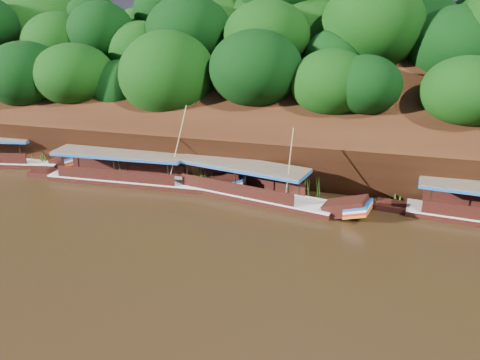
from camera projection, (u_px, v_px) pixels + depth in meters
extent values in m
plane|color=black|center=(257.00, 256.00, 24.32)|extent=(160.00, 160.00, 0.00)
cube|color=black|center=(305.00, 122.00, 37.53)|extent=(120.00, 16.12, 13.64)
cube|color=black|center=(318.00, 134.00, 47.77)|extent=(120.00, 24.00, 12.00)
ellipsoid|color=#093408|center=(29.00, 39.00, 48.67)|extent=(20.00, 10.00, 8.00)
ellipsoid|color=#093408|center=(230.00, 120.00, 38.16)|extent=(18.00, 8.00, 6.40)
ellipsoid|color=#093408|center=(320.00, 42.00, 41.85)|extent=(24.00, 11.00, 8.40)
cube|color=black|center=(251.00, 198.00, 31.67)|extent=(11.71, 4.47, 0.86)
cube|color=silver|center=(251.00, 193.00, 31.52)|extent=(11.72, 4.53, 0.10)
cube|color=black|center=(346.00, 207.00, 28.60)|extent=(3.00, 2.12, 1.62)
cube|color=#1952A8|center=(358.00, 205.00, 28.18)|extent=(1.73, 1.91, 0.59)
cube|color=#B22413|center=(358.00, 210.00, 28.30)|extent=(1.73, 1.91, 0.59)
cube|color=brown|center=(242.00, 164.00, 31.17)|extent=(9.33, 4.25, 0.12)
cube|color=#1952A8|center=(242.00, 166.00, 31.21)|extent=(9.33, 4.25, 0.17)
cylinder|color=tan|center=(289.00, 166.00, 28.90)|extent=(0.50, 0.61, 4.98)
cube|color=black|center=(132.00, 183.00, 34.40)|extent=(12.58, 2.63, 0.85)
cube|color=silver|center=(131.00, 178.00, 34.26)|extent=(12.58, 2.69, 0.09)
cube|color=black|center=(224.00, 182.00, 32.66)|extent=(3.00, 1.69, 1.68)
cube|color=#1952A8|center=(235.00, 179.00, 32.39)|extent=(1.60, 1.69, 0.63)
cube|color=#B22413|center=(235.00, 184.00, 32.51)|extent=(1.60, 1.69, 0.63)
cube|color=brown|center=(119.00, 153.00, 33.78)|extent=(9.88, 2.82, 0.11)
cube|color=#1952A8|center=(120.00, 154.00, 33.82)|extent=(9.88, 2.82, 0.17)
cylinder|color=tan|center=(177.00, 144.00, 32.28)|extent=(1.41, 0.62, 5.48)
cube|color=black|center=(68.00, 158.00, 37.69)|extent=(2.96, 2.09, 1.63)
cube|color=#1952A8|center=(76.00, 155.00, 37.53)|extent=(1.69, 1.91, 0.59)
cube|color=#B22413|center=(77.00, 159.00, 37.65)|extent=(1.69, 1.91, 0.59)
cone|color=#2D5C17|center=(40.00, 157.00, 38.09)|extent=(1.50, 1.50, 1.41)
cone|color=#2D5C17|center=(127.00, 164.00, 35.52)|extent=(1.50, 1.50, 1.96)
cone|color=#2D5C17|center=(204.00, 176.00, 33.68)|extent=(1.50, 1.50, 1.50)
cone|color=#2D5C17|center=(309.00, 183.00, 31.95)|extent=(1.50, 1.50, 1.77)
cone|color=#2D5C17|center=(393.00, 183.00, 31.26)|extent=(1.50, 1.50, 2.21)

